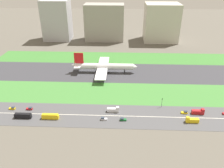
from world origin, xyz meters
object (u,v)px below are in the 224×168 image
at_px(truck_2, 198,112).
at_px(terminal_building, 57,20).
at_px(truck_0, 114,110).
at_px(hangar_building, 104,22).
at_px(car_1, 104,119).
at_px(car_4, 185,112).
at_px(bus_1, 23,116).
at_px(car_0, 123,119).
at_px(car_6, 30,109).
at_px(airliner, 103,66).
at_px(fuel_tank_west, 111,26).
at_px(car_5, 12,108).
at_px(traffic_light, 162,102).
at_px(bus_0, 50,116).
at_px(office_tower, 161,23).
at_px(truck_1, 192,120).

distance_m(truck_2, terminal_building, 234.88).
height_order(truck_0, truck_2, same).
relative_size(terminal_building, hangar_building, 1.01).
relative_size(car_1, car_4, 1.00).
distance_m(bus_1, car_0, 68.42).
distance_m(car_6, car_4, 111.42).
bearing_deg(airliner, truck_0, -79.24).
bearing_deg(truck_2, hangar_building, 113.52).
relative_size(car_1, fuel_tank_west, 0.19).
bearing_deg(bus_1, car_0, -180.00).
relative_size(truck_0, car_5, 1.91).
height_order(bus_1, traffic_light, traffic_light).
distance_m(car_1, terminal_building, 209.75).
distance_m(car_6, traffic_light, 96.76).
distance_m(bus_0, fuel_tank_west, 239.11).
bearing_deg(bus_1, car_4, -174.90).
bearing_deg(car_5, office_tower, 53.82).
bearing_deg(car_4, terminal_building, 126.96).
xyz_separation_m(car_4, hangar_building, (-69.92, 182.00, 23.75)).
bearing_deg(car_6, bus_1, -93.78).
distance_m(truck_1, hangar_building, 206.36).
bearing_deg(bus_0, traffic_light, -167.02).
distance_m(bus_1, terminal_building, 195.26).
relative_size(car_5, bus_1, 0.38).
height_order(car_6, car_0, same).
height_order(car_4, truck_0, truck_0).
distance_m(truck_2, car_5, 133.47).
bearing_deg(truck_1, car_5, -4.53).
relative_size(bus_0, traffic_light, 1.61).
bearing_deg(car_5, car_1, -8.43).
bearing_deg(car_0, fuel_tank_west, -85.52).
relative_size(car_4, terminal_building, 0.08).
xyz_separation_m(terminal_building, hangar_building, (67.03, 0.00, -2.52)).
xyz_separation_m(car_5, car_0, (80.48, -10.00, 0.00)).
bearing_deg(bus_1, car_5, -39.64).
bearing_deg(office_tower, truck_0, -108.06).
xyz_separation_m(car_6, office_tower, (120.38, 182.00, 24.36)).
relative_size(car_4, bus_1, 0.38).
height_order(car_1, car_5, same).
xyz_separation_m(truck_2, hangar_building, (-79.23, 182.00, 23.00)).
xyz_separation_m(car_4, office_tower, (8.96, 182.00, 24.36)).
bearing_deg(car_5, truck_1, -4.53).
bearing_deg(hangar_building, truck_1, -69.43).
distance_m(car_6, terminal_building, 185.65).
bearing_deg(office_tower, airliner, -122.37).
distance_m(car_5, traffic_light, 109.45).
xyz_separation_m(bus_1, office_tower, (121.04, 192.00, 23.47)).
bearing_deg(car_6, truck_1, -5.03).
distance_m(car_5, terminal_building, 184.33).
relative_size(truck_0, truck_2, 1.00).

